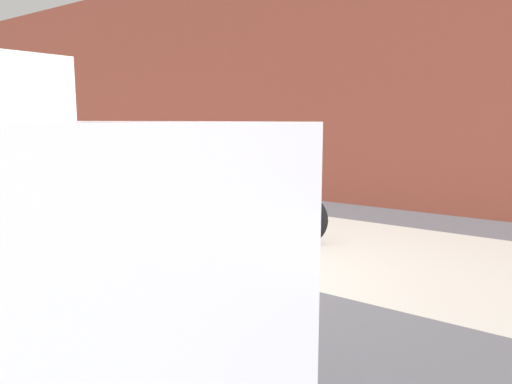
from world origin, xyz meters
TOP-DOWN VIEW (x-y plane):
  - ground_plane at (0.00, 0.00)m, footprint 80.00×80.00m
  - sidewalk_slab at (0.00, 1.75)m, footprint 36.00×3.50m
  - brick_building_wall at (0.00, 5.20)m, footprint 36.00×0.50m
  - motorcycle_blue at (-0.47, 1.47)m, footprint 1.99×0.64m

SIDE VIEW (x-z plane):
  - ground_plane at x=0.00m, z-range 0.00..0.00m
  - sidewalk_slab at x=0.00m, z-range 0.00..0.01m
  - motorcycle_blue at x=-0.47m, z-range -0.12..0.91m
  - brick_building_wall at x=0.00m, z-range 0.00..5.36m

